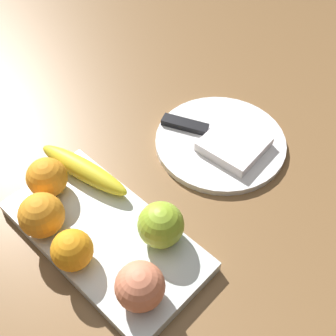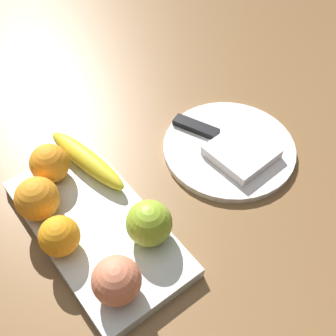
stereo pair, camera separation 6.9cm
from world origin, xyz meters
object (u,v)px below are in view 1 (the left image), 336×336
(dinner_plate, at_px, (220,142))
(peach, at_px, (140,286))
(fruit_tray, at_px, (105,236))
(folded_napkin, at_px, (234,144))
(orange_near_banana, at_px, (42,215))
(orange_near_apple, at_px, (72,250))
(banana, at_px, (83,169))
(apple, at_px, (161,225))
(knife, at_px, (193,127))
(orange_center, at_px, (47,178))

(dinner_plate, bearing_deg, peach, -69.99)
(fruit_tray, xyz_separation_m, folded_napkin, (0.03, 0.29, 0.01))
(fruit_tray, relative_size, orange_near_banana, 4.75)
(orange_near_apple, distance_m, folded_napkin, 0.35)
(banana, relative_size, orange_near_banana, 2.65)
(apple, relative_size, knife, 0.40)
(orange_near_banana, xyz_separation_m, knife, (0.01, 0.33, -0.04))
(folded_napkin, height_order, knife, folded_napkin)
(dinner_plate, bearing_deg, apple, -73.19)
(fruit_tray, height_order, knife, knife)
(banana, bearing_deg, orange_near_apple, -53.59)
(folded_napkin, distance_m, knife, 0.09)
(apple, relative_size, orange_near_banana, 1.00)
(orange_near_banana, xyz_separation_m, folded_napkin, (0.10, 0.34, -0.03))
(orange_near_apple, xyz_separation_m, folded_napkin, (0.02, 0.35, -0.03))
(fruit_tray, xyz_separation_m, orange_center, (-0.12, -0.01, 0.04))
(orange_near_banana, relative_size, folded_napkin, 0.66)
(fruit_tray, bearing_deg, peach, -15.93)
(orange_center, bearing_deg, dinner_plate, 66.91)
(orange_near_apple, bearing_deg, knife, 100.89)
(orange_near_apple, relative_size, knife, 0.35)
(orange_near_banana, bearing_deg, banana, 109.38)
(dinner_plate, bearing_deg, folded_napkin, 0.00)
(orange_center, bearing_deg, folded_napkin, 62.05)
(peach, height_order, knife, peach)
(peach, height_order, folded_napkin, peach)
(dinner_plate, bearing_deg, knife, -165.76)
(peach, xyz_separation_m, dinner_plate, (-0.12, 0.32, -0.05))
(orange_near_banana, xyz_separation_m, dinner_plate, (0.07, 0.34, -0.05))
(orange_near_apple, height_order, orange_near_banana, orange_near_banana)
(folded_napkin, bearing_deg, orange_near_banana, -106.46)
(fruit_tray, height_order, banana, banana)
(dinner_plate, bearing_deg, orange_center, -113.09)
(dinner_plate, xyz_separation_m, folded_napkin, (0.03, 0.00, 0.02))
(fruit_tray, relative_size, banana, 1.79)
(apple, distance_m, folded_napkin, 0.24)
(orange_near_banana, bearing_deg, peach, 7.07)
(peach, bearing_deg, knife, 119.67)
(banana, xyz_separation_m, orange_center, (-0.02, -0.06, 0.02))
(orange_center, height_order, knife, orange_center)
(fruit_tray, distance_m, folded_napkin, 0.29)
(fruit_tray, xyz_separation_m, peach, (0.12, -0.03, 0.05))
(banana, relative_size, folded_napkin, 1.76)
(orange_center, xyz_separation_m, folded_napkin, (0.16, 0.29, -0.03))
(apple, xyz_separation_m, orange_center, (-0.19, -0.06, -0.00))
(knife, bearing_deg, orange_near_banana, -115.23)
(banana, distance_m, knife, 0.23)
(orange_near_apple, relative_size, dinner_plate, 0.25)
(fruit_tray, distance_m, banana, 0.12)
(banana, relative_size, peach, 2.69)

